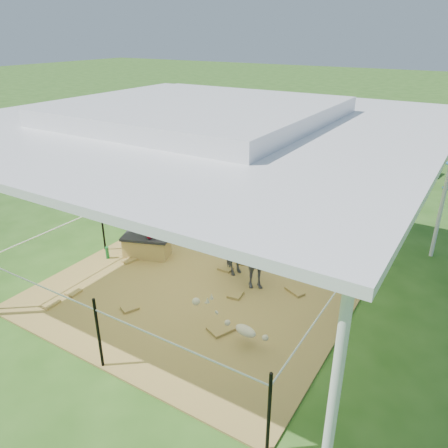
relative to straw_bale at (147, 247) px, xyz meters
The scene contains 12 objects.
ground 1.44m from the straw_bale, ahead, with size 90.00×90.00×0.00m, color #2D5919.
hay_patch 1.44m from the straw_bale, ahead, with size 4.60×4.60×0.03m, color brown.
canopy_tent 2.87m from the straw_bale, ahead, with size 6.30×6.30×2.90m.
rope_fence 1.49m from the straw_bale, ahead, with size 4.54×4.54×1.00m.
straw_bale is the anchor object (origin of this frame).
dark_cloth 0.20m from the straw_bale, ahead, with size 0.85×0.44×0.04m, color black.
woman 0.66m from the straw_bale, ahead, with size 0.35×0.23×0.96m, color red.
green_bottle 0.71m from the straw_bale, 140.71° to the right, with size 0.06×0.06×0.22m, color #18702D.
pony 1.93m from the straw_bale, ahead, with size 0.49×1.07×0.90m, color #4F4F55.
pink_hat 2.07m from the straw_bale, ahead, with size 0.28×0.28×0.13m, color pink.
foal 2.98m from the straw_bale, 24.07° to the right, with size 0.88×0.49×0.49m, color beige, non-canonical shape.
picnic_table_near 8.32m from the straw_bale, 70.53° to the left, with size 1.57×1.14×0.66m, color #54331D.
Camera 1 is at (3.47, -5.04, 3.82)m, focal length 35.00 mm.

